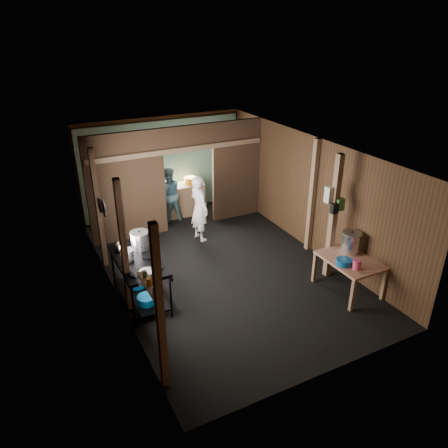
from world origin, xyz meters
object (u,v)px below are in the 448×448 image
gas_range (140,281)px  cook (199,208)px  stock_pot (351,243)px  yellow_tub (190,180)px  pink_bucket (357,265)px  prep_table (348,275)px  stove_pot_large (140,240)px

gas_range → cook: (2.04, 1.88, 0.34)m
stock_pot → yellow_tub: bearing=107.1°
pink_bucket → prep_table: bearing=64.4°
pink_bucket → yellow_tub: yellow_tub is taller
stove_pot_large → cook: (1.87, 1.48, -0.27)m
prep_table → yellow_tub: yellow_tub is taller
stock_pot → cook: (-1.85, 3.10, -0.10)m
prep_table → stock_pot: size_ratio=2.65×
gas_range → yellow_tub: bearing=54.4°
stock_pot → prep_table: bearing=-127.9°
stove_pot_large → stock_pot: stove_pot_large is taller
gas_range → yellow_tub: size_ratio=4.71×
stove_pot_large → cook: cook is taller
gas_range → pink_bucket: bearing=-26.4°
stock_pot → cook: 3.62m
stove_pot_large → cook: size_ratio=0.22×
gas_range → stock_pot: (3.89, -1.22, 0.44)m
gas_range → cook: 2.79m
stove_pot_large → yellow_tub: bearing=52.9°
prep_table → stock_pot: 0.62m
gas_range → yellow_tub: (2.46, 3.43, 0.49)m
gas_range → stock_pot: 4.10m
gas_range → stock_pot: size_ratio=3.46×
gas_range → stock_pot: stock_pot is taller
prep_table → pink_bucket: pink_bucket is taller
prep_table → yellow_tub: size_ratio=3.60×
gas_range → stove_pot_large: stove_pot_large is taller
stock_pot → pink_bucket: stock_pot is taller
stock_pot → cook: size_ratio=0.28×
prep_table → yellow_tub: (-1.25, 4.88, 0.59)m
gas_range → prep_table: 3.98m
yellow_tub → prep_table: bearing=-75.6°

